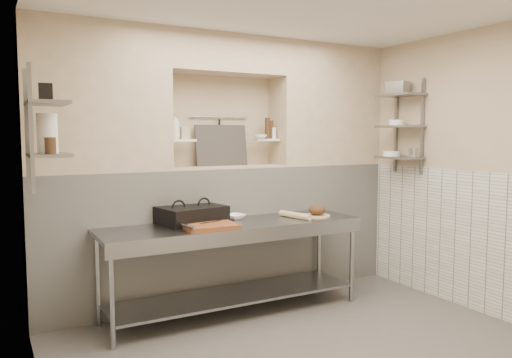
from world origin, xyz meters
TOP-DOWN VIEW (x-y plane):
  - wall_left at (-2.05, 0.00)m, footprint 0.10×3.90m
  - wall_right at (2.05, 0.00)m, footprint 0.10×3.90m
  - wall_back at (0.00, 2.00)m, footprint 4.00×0.10m
  - backwall_lower at (0.00, 1.75)m, footprint 4.00×0.40m
  - alcove_sill at (0.00, 1.75)m, footprint 1.30×0.40m
  - backwall_pillar_left at (-1.33, 1.75)m, footprint 1.35×0.40m
  - backwall_pillar_right at (1.33, 1.75)m, footprint 1.35×0.40m
  - backwall_header at (0.00, 1.75)m, footprint 1.30×0.40m
  - wainscot_left at (-1.99, 0.00)m, footprint 0.02×3.90m
  - wainscot_right at (1.99, 0.00)m, footprint 0.02×3.90m
  - alcove_shelf_left at (-0.50, 1.75)m, footprint 0.28×0.16m
  - alcove_shelf_right at (0.50, 1.75)m, footprint 0.28×0.16m
  - utensil_rail at (0.00, 1.92)m, footprint 0.70×0.02m
  - hanging_steel at (0.00, 1.90)m, footprint 0.02×0.02m
  - splash_panel at (0.00, 1.85)m, footprint 0.60×0.08m
  - shelf_rail_left_a at (-1.98, 1.25)m, footprint 0.03×0.03m
  - shelf_rail_left_b at (-1.98, 0.85)m, footprint 0.03×0.03m
  - wall_shelf_left_lower at (-1.84, 1.05)m, footprint 0.30×0.50m
  - wall_shelf_left_upper at (-1.84, 1.05)m, footprint 0.30×0.50m
  - shelf_rail_right_a at (1.98, 1.25)m, footprint 0.03×0.03m
  - shelf_rail_right_b at (1.98, 0.85)m, footprint 0.03×0.03m
  - wall_shelf_right_lower at (1.84, 1.05)m, footprint 0.30×0.50m
  - wall_shelf_right_mid at (1.84, 1.05)m, footprint 0.30×0.50m
  - wall_shelf_right_upper at (1.84, 1.05)m, footprint 0.30×0.50m
  - prep_table at (-0.18, 1.18)m, footprint 2.60×0.70m
  - panini_press at (-0.54, 1.39)m, footprint 0.68×0.55m
  - cutting_board at (-0.49, 1.03)m, footprint 0.50×0.36m
  - knife_blade at (-0.46, 1.10)m, footprint 0.23×0.08m
  - tongs at (-0.74, 0.97)m, footprint 0.05×0.28m
  - mixing_bowl at (-0.06, 1.39)m, footprint 0.25×0.25m
  - rolling_pin at (0.50, 1.15)m, footprint 0.16×0.41m
  - bread_board at (0.76, 1.12)m, footprint 0.28×0.28m
  - bread_loaf at (0.76, 1.12)m, footprint 0.18×0.18m
  - bottle_soap at (-0.56, 1.76)m, footprint 0.11×0.11m
  - jar_alcove at (-0.46, 1.74)m, footprint 0.08×0.08m
  - bowl_alcove at (0.40, 1.70)m, footprint 0.18×0.18m
  - condiment_a at (0.57, 1.74)m, footprint 0.06×0.06m
  - condiment_b at (0.52, 1.74)m, footprint 0.06×0.06m
  - condiment_c at (0.59, 1.74)m, footprint 0.07×0.07m
  - jug_left at (-1.84, 1.10)m, footprint 0.16×0.16m
  - jar_left at (-1.84, 0.93)m, footprint 0.08×0.08m
  - box_left_upper at (-1.84, 1.09)m, footprint 0.12×0.12m
  - bowl_right at (1.84, 1.17)m, footprint 0.19×0.19m
  - canister_right at (1.84, 0.84)m, footprint 0.10×0.10m
  - bowl_right_mid at (1.84, 1.10)m, footprint 0.17×0.17m
  - basket_right at (1.84, 1.10)m, footprint 0.24×0.26m

SIDE VIEW (x-z plane):
  - prep_table at x=-0.18m, z-range 0.19..1.09m
  - backwall_lower at x=0.00m, z-range 0.00..1.40m
  - wainscot_left at x=-1.99m, z-range 0.00..1.40m
  - wainscot_right at x=1.99m, z-range 0.00..1.40m
  - bread_board at x=0.76m, z-range 0.90..0.92m
  - cutting_board at x=-0.49m, z-range 0.90..0.94m
  - mixing_bowl at x=-0.06m, z-range 0.90..0.95m
  - rolling_pin at x=0.50m, z-range 0.90..0.96m
  - knife_blade at x=-0.46m, z-range 0.95..0.95m
  - tongs at x=-0.74m, z-range 0.95..0.97m
  - bread_loaf at x=0.76m, z-range 0.92..1.02m
  - panini_press at x=-0.54m, z-range 0.90..1.07m
  - wall_left at x=-2.05m, z-range 0.00..2.80m
  - wall_right at x=2.05m, z-range 0.00..2.80m
  - wall_back at x=0.00m, z-range 0.00..2.80m
  - alcove_sill at x=0.00m, z-range 1.40..1.42m
  - wall_shelf_right_lower at x=1.84m, z-range 1.49..1.51m
  - bowl_right at x=1.84m, z-range 1.51..1.57m
  - canister_right at x=1.84m, z-range 1.51..1.61m
  - wall_shelf_left_lower at x=-1.84m, z-range 1.59..1.61m
  - splash_panel at x=0.00m, z-range 1.42..1.86m
  - jar_left at x=-1.84m, z-range 1.61..1.74m
  - alcove_shelf_left at x=-0.50m, z-range 1.69..1.71m
  - alcove_shelf_right at x=0.50m, z-range 1.69..1.71m
  - bowl_alcove at x=0.40m, z-range 1.71..1.76m
  - jug_left at x=-1.84m, z-range 1.61..1.92m
  - condiment_c at x=0.59m, z-range 1.71..1.84m
  - jar_alcove at x=-0.46m, z-range 1.71..1.84m
  - hanging_steel at x=0.00m, z-range 1.63..1.93m
  - shelf_rail_left_a at x=-1.98m, z-range 1.33..2.27m
  - shelf_rail_left_b at x=-1.98m, z-range 1.33..2.27m
  - condiment_a at x=0.57m, z-range 1.71..1.92m
  - condiment_b at x=0.52m, z-range 1.71..1.95m
  - bottle_soap at x=-0.56m, z-range 1.71..1.97m
  - shelf_rail_right_a at x=1.98m, z-range 1.33..2.38m
  - shelf_rail_right_b at x=1.98m, z-range 1.33..2.38m
  - wall_shelf_right_mid at x=1.84m, z-range 1.84..1.86m
  - bowl_right_mid at x=1.84m, z-range 1.86..1.93m
  - utensil_rail at x=0.00m, z-range 1.94..1.96m
  - wall_shelf_left_upper at x=-1.84m, z-range 1.99..2.01m
  - box_left_upper at x=-1.84m, z-range 2.01..2.15m
  - backwall_pillar_left at x=-1.33m, z-range 1.40..2.80m
  - backwall_pillar_right at x=1.33m, z-range 1.40..2.80m
  - wall_shelf_right_upper at x=1.84m, z-range 2.19..2.21m
  - basket_right at x=1.84m, z-range 2.21..2.35m
  - backwall_header at x=0.00m, z-range 2.40..2.80m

